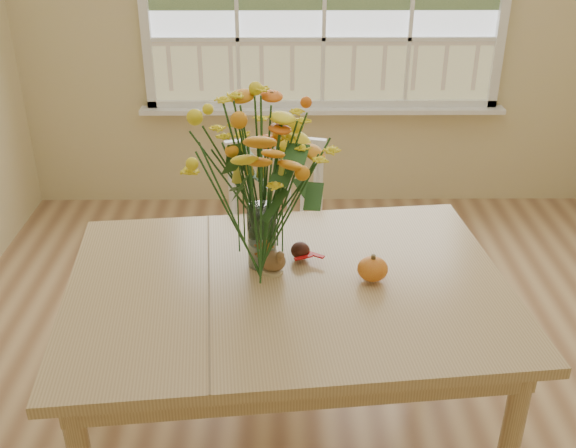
{
  "coord_description": "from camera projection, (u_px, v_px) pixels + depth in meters",
  "views": [
    {
      "loc": [
        -0.26,
        -2.14,
        2.09
      ],
      "look_at": [
        -0.25,
        -0.13,
        1.04
      ],
      "focal_mm": 42.0,
      "sensor_mm": 36.0,
      "label": 1
    }
  ],
  "objects": [
    {
      "name": "windsor_chair",
      "position": [
        277.0,
        238.0,
        3.19
      ],
      "size": [
        0.48,
        0.46,
        0.99
      ],
      "rotation": [
        0.0,
        0.0,
        0.05
      ],
      "color": "white",
      "rests_on": "floor"
    },
    {
      "name": "wall_back",
      "position": [
        324.0,
        6.0,
        4.24
      ],
      "size": [
        4.0,
        0.02,
        2.7
      ],
      "primitive_type": "cube",
      "color": "beige",
      "rests_on": "floor"
    },
    {
      "name": "flower_vase",
      "position": [
        261.0,
        176.0,
        2.3
      ],
      "size": [
        0.49,
        0.49,
        0.58
      ],
      "color": "white",
      "rests_on": "dining_table"
    },
    {
      "name": "floor",
      "position": [
        345.0,
        427.0,
        2.87
      ],
      "size": [
        4.0,
        4.5,
        0.01
      ],
      "primitive_type": "cube",
      "color": "#936947",
      "rests_on": "ground"
    },
    {
      "name": "pumpkin",
      "position": [
        373.0,
        270.0,
        2.35
      ],
      "size": [
        0.11,
        0.11,
        0.08
      ],
      "primitive_type": "ellipsoid",
      "color": "#D85219",
      "rests_on": "dining_table"
    },
    {
      "name": "dark_gourd",
      "position": [
        300.0,
        251.0,
        2.48
      ],
      "size": [
        0.13,
        0.08,
        0.06
      ],
      "color": "#38160F",
      "rests_on": "dining_table"
    },
    {
      "name": "turkey_figurine",
      "position": [
        273.0,
        261.0,
        2.39
      ],
      "size": [
        0.1,
        0.08,
        0.12
      ],
      "rotation": [
        0.0,
        0.0,
        -0.18
      ],
      "color": "#CCB78C",
      "rests_on": "dining_table"
    },
    {
      "name": "dining_table",
      "position": [
        288.0,
        304.0,
        2.4
      ],
      "size": [
        1.64,
        1.24,
        0.82
      ],
      "rotation": [
        0.0,
        0.0,
        0.1
      ],
      "color": "tan",
      "rests_on": "floor"
    }
  ]
}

